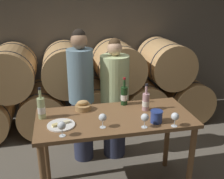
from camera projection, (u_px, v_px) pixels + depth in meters
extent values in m
cube|color=#60594F|center=(87.00, 27.00, 4.61)|extent=(10.00, 0.12, 3.20)
cylinder|color=tan|center=(43.00, 109.00, 4.33)|extent=(0.75, 0.94, 0.75)
cylinder|color=#2D2D33|center=(42.00, 116.00, 4.06)|extent=(0.76, 0.02, 0.76)
cylinder|color=#2D2D33|center=(44.00, 102.00, 4.61)|extent=(0.76, 0.02, 0.76)
cylinder|color=tan|center=(93.00, 104.00, 4.50)|extent=(0.75, 0.94, 0.75)
cylinder|color=#2D2D33|center=(96.00, 112.00, 4.22)|extent=(0.76, 0.02, 0.76)
cylinder|color=#2D2D33|center=(91.00, 98.00, 4.77)|extent=(0.76, 0.02, 0.76)
cylinder|color=tan|center=(140.00, 100.00, 4.66)|extent=(0.75, 0.94, 0.75)
cylinder|color=#2D2D33|center=(146.00, 107.00, 4.39)|extent=(0.76, 0.02, 0.76)
cylinder|color=#2D2D33|center=(135.00, 94.00, 4.94)|extent=(0.76, 0.02, 0.76)
cylinder|color=tan|center=(184.00, 97.00, 4.83)|extent=(0.75, 0.94, 0.75)
cylinder|color=#2D2D33|center=(192.00, 103.00, 4.55)|extent=(0.76, 0.02, 0.76)
cylinder|color=#2D2D33|center=(177.00, 91.00, 5.10)|extent=(0.76, 0.02, 0.76)
cylinder|color=tan|center=(11.00, 71.00, 4.02)|extent=(0.75, 0.94, 0.75)
cylinder|color=#2D2D33|center=(8.00, 77.00, 3.74)|extent=(0.76, 0.02, 0.76)
cylinder|color=#2D2D33|center=(13.00, 66.00, 4.29)|extent=(0.76, 0.02, 0.76)
cylinder|color=tan|center=(66.00, 68.00, 4.18)|extent=(0.75, 0.94, 0.75)
cylinder|color=#2D2D33|center=(67.00, 73.00, 3.91)|extent=(0.76, 0.02, 0.76)
cylinder|color=#2D2D33|center=(65.00, 63.00, 4.46)|extent=(0.76, 0.02, 0.76)
cylinder|color=tan|center=(118.00, 65.00, 4.35)|extent=(0.75, 0.94, 0.75)
cylinder|color=#2D2D33|center=(122.00, 70.00, 4.07)|extent=(0.76, 0.02, 0.76)
cylinder|color=#2D2D33|center=(114.00, 61.00, 4.62)|extent=(0.76, 0.02, 0.76)
cylinder|color=tan|center=(165.00, 63.00, 4.51)|extent=(0.75, 0.94, 0.75)
cylinder|color=#2D2D33|center=(172.00, 67.00, 4.23)|extent=(0.76, 0.02, 0.76)
cylinder|color=#2D2D33|center=(159.00, 59.00, 4.79)|extent=(0.76, 0.02, 0.76)
cylinder|color=brown|center=(190.00, 164.00, 2.80)|extent=(0.06, 0.06, 0.91)
cylinder|color=brown|center=(46.00, 149.00, 3.07)|extent=(0.06, 0.06, 0.91)
cylinder|color=brown|center=(167.00, 135.00, 3.36)|extent=(0.06, 0.06, 0.91)
cube|color=brown|center=(115.00, 118.00, 2.76)|extent=(1.64, 0.74, 0.04)
cylinder|color=#2D334C|center=(83.00, 130.00, 3.55)|extent=(0.27, 0.27, 0.86)
cylinder|color=gray|center=(81.00, 76.00, 3.28)|extent=(0.33, 0.33, 0.68)
sphere|color=#997051|center=(79.00, 41.00, 3.13)|extent=(0.20, 0.20, 0.20)
sphere|color=black|center=(79.00, 36.00, 3.12)|extent=(0.17, 0.17, 0.17)
cylinder|color=#2D334C|center=(114.00, 128.00, 3.65)|extent=(0.31, 0.31, 0.80)
cylinder|color=beige|center=(115.00, 80.00, 3.40)|extent=(0.37, 0.37, 0.63)
sphere|color=tan|center=(115.00, 48.00, 3.25)|extent=(0.19, 0.19, 0.19)
sphere|color=#47331E|center=(115.00, 44.00, 3.24)|extent=(0.15, 0.15, 0.15)
cylinder|color=#193819|center=(124.00, 96.00, 3.02)|extent=(0.08, 0.08, 0.21)
cylinder|color=#193819|center=(124.00, 83.00, 2.97)|extent=(0.03, 0.03, 0.09)
cylinder|color=maroon|center=(124.00, 79.00, 2.95)|extent=(0.03, 0.03, 0.02)
cylinder|color=white|center=(124.00, 97.00, 3.02)|extent=(0.08, 0.08, 0.07)
cylinder|color=#ADBC7F|center=(41.00, 108.00, 2.68)|extent=(0.08, 0.08, 0.22)
cylinder|color=#ADBC7F|center=(40.00, 94.00, 2.63)|extent=(0.03, 0.03, 0.09)
cylinder|color=black|center=(39.00, 89.00, 2.61)|extent=(0.03, 0.03, 0.02)
cylinder|color=white|center=(42.00, 110.00, 2.69)|extent=(0.08, 0.08, 0.07)
cylinder|color=#BC8E93|center=(146.00, 102.00, 2.88)|extent=(0.08, 0.08, 0.19)
cylinder|color=#BC8E93|center=(146.00, 90.00, 2.83)|extent=(0.03, 0.03, 0.09)
cylinder|color=black|center=(147.00, 85.00, 2.81)|extent=(0.03, 0.03, 0.02)
cylinder|color=white|center=(146.00, 103.00, 2.88)|extent=(0.08, 0.08, 0.06)
cylinder|color=navy|center=(156.00, 117.00, 2.62)|extent=(0.12, 0.12, 0.13)
cylinder|color=navy|center=(157.00, 111.00, 2.60)|extent=(0.13, 0.13, 0.01)
cylinder|color=#A87F4C|center=(83.00, 107.00, 2.90)|extent=(0.17, 0.17, 0.06)
ellipsoid|color=tan|center=(83.00, 103.00, 2.88)|extent=(0.13, 0.08, 0.06)
cylinder|color=white|center=(61.00, 125.00, 2.57)|extent=(0.27, 0.27, 0.01)
cube|color=beige|center=(67.00, 122.00, 2.59)|extent=(0.07, 0.06, 0.02)
cube|color=#E0CC7F|center=(55.00, 125.00, 2.53)|extent=(0.07, 0.06, 0.02)
cylinder|color=white|center=(62.00, 136.00, 2.38)|extent=(0.06, 0.06, 0.00)
cylinder|color=white|center=(62.00, 132.00, 2.37)|extent=(0.01, 0.01, 0.07)
sphere|color=white|center=(62.00, 126.00, 2.35)|extent=(0.08, 0.08, 0.08)
cylinder|color=white|center=(103.00, 127.00, 2.53)|extent=(0.06, 0.06, 0.00)
cylinder|color=white|center=(103.00, 124.00, 2.52)|extent=(0.01, 0.01, 0.07)
sphere|color=white|center=(103.00, 117.00, 2.50)|extent=(0.08, 0.08, 0.08)
cylinder|color=white|center=(144.00, 127.00, 2.54)|extent=(0.06, 0.06, 0.00)
cylinder|color=white|center=(145.00, 124.00, 2.52)|extent=(0.01, 0.01, 0.07)
sphere|color=white|center=(145.00, 117.00, 2.50)|extent=(0.08, 0.08, 0.08)
cylinder|color=white|center=(174.00, 126.00, 2.56)|extent=(0.06, 0.06, 0.00)
cylinder|color=white|center=(174.00, 123.00, 2.54)|extent=(0.01, 0.01, 0.07)
sphere|color=white|center=(175.00, 116.00, 2.52)|extent=(0.08, 0.08, 0.08)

